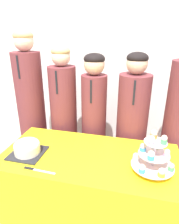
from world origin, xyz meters
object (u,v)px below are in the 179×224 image
round_cake (27,147)px  cake_knife (34,170)px  cupcake_stand (153,155)px  student_3 (131,131)px  student_4 (179,130)px  student_0 (32,112)px  student_2 (94,125)px  student_1 (64,121)px

round_cake → cake_knife: round_cake is taller
round_cake → cupcake_stand: (0.96, 0.01, 0.07)m
student_3 → student_4: 0.45m
student_3 → student_0: bearing=180.0°
student_2 → student_4: student_4 is taller
student_4 → student_2: bearing=-180.0°
cake_knife → student_3: 1.04m
round_cake → student_1: 0.65m
student_1 → student_3: (0.72, 0.00, -0.03)m
student_0 → student_1: (0.38, -0.00, -0.07)m
cupcake_stand → student_0: student_0 is taller
cupcake_stand → student_2: student_2 is taller
round_cake → student_1: bearing=84.1°
round_cake → student_2: 0.76m
cake_knife → cupcake_stand: 0.84m
cake_knife → cupcake_stand: bearing=15.4°
student_2 → student_3: size_ratio=0.99×
student_2 → student_3: bearing=0.0°
student_2 → student_3: (0.39, 0.00, -0.02)m
cupcake_stand → student_0: (-1.27, 0.63, -0.05)m
round_cake → cupcake_stand: 0.96m
student_2 → student_4: (0.83, 0.00, 0.05)m
cupcake_stand → student_4: size_ratio=0.19×
cake_knife → student_0: student_0 is taller
student_1 → student_0: bearing=180.0°
cake_knife → student_1: size_ratio=0.16×
round_cake → student_4: bearing=27.7°
student_4 → student_1: bearing=-180.0°
cupcake_stand → student_3: (-0.17, 0.63, -0.15)m
cupcake_stand → student_0: bearing=153.6°
student_0 → student_1: size_ratio=1.09×
round_cake → student_0: size_ratio=0.16×
round_cake → student_1: student_1 is taller
cupcake_stand → student_1: bearing=144.6°
cupcake_stand → student_1: student_1 is taller
cake_knife → cupcake_stand: size_ratio=0.82×
student_0 → student_2: 0.72m
cupcake_stand → student_1: 1.10m
cake_knife → student_2: (0.25, 0.82, 0.00)m
student_1 → student_3: 0.72m
student_1 → student_4: student_4 is taller
student_4 → cupcake_stand: bearing=-113.5°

